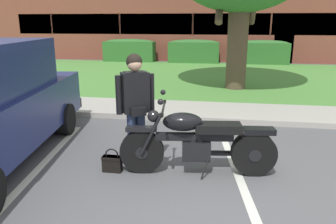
% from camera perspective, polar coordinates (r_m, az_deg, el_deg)
% --- Properties ---
extents(ground_plane, '(140.00, 140.00, 0.00)m').
position_cam_1_polar(ground_plane, '(4.40, 4.87, -13.83)').
color(ground_plane, '#565659').
extents(curb_strip, '(60.00, 0.20, 0.12)m').
position_cam_1_polar(curb_strip, '(7.35, 6.88, -1.26)').
color(curb_strip, '#ADA89E').
rests_on(curb_strip, ground).
extents(concrete_walk, '(60.00, 1.50, 0.08)m').
position_cam_1_polar(concrete_walk, '(8.18, 7.15, 0.28)').
color(concrete_walk, '#ADA89E').
rests_on(concrete_walk, ground).
extents(grass_lawn, '(60.00, 8.91, 0.06)m').
position_cam_1_polar(grass_lawn, '(13.27, 8.09, 5.98)').
color(grass_lawn, '#518E3D').
rests_on(grass_lawn, ground).
extents(stall_stripe_0, '(0.71, 4.38, 0.01)m').
position_cam_1_polar(stall_stripe_0, '(5.28, -22.05, -9.77)').
color(stall_stripe_0, silver).
rests_on(stall_stripe_0, ground).
extents(stall_stripe_1, '(0.71, 4.38, 0.01)m').
position_cam_1_polar(stall_stripe_1, '(4.58, 12.89, -12.90)').
color(stall_stripe_1, silver).
rests_on(stall_stripe_1, ground).
extents(motorcycle, '(2.24, 0.82, 1.18)m').
position_cam_1_polar(motorcycle, '(4.77, 6.20, -5.14)').
color(motorcycle, black).
rests_on(motorcycle, ground).
extents(rider_person, '(0.51, 0.40, 1.70)m').
position_cam_1_polar(rider_person, '(4.85, -5.58, 1.54)').
color(rider_person, black).
rests_on(rider_person, ground).
extents(handbag, '(0.28, 0.13, 0.36)m').
position_cam_1_polar(handbag, '(4.99, -9.56, -8.50)').
color(handbag, black).
rests_on(handbag, ground).
extents(hedge_left, '(2.72, 0.90, 1.24)m').
position_cam_1_polar(hedge_left, '(18.31, -6.62, 10.51)').
color(hedge_left, '#336B2D').
rests_on(hedge_left, ground).
extents(hedge_center_left, '(2.61, 0.90, 1.24)m').
position_cam_1_polar(hedge_center_left, '(17.68, 4.45, 10.40)').
color(hedge_center_left, '#336B2D').
rests_on(hedge_center_left, ground).
extents(hedge_center_right, '(2.59, 0.90, 1.24)m').
position_cam_1_polar(hedge_center_right, '(17.73, 15.87, 9.89)').
color(hedge_center_right, '#336B2D').
rests_on(hedge_center_right, ground).
extents(brick_building, '(24.10, 9.22, 3.84)m').
position_cam_1_polar(brick_building, '(22.99, 5.32, 14.67)').
color(brick_building, brown).
rests_on(brick_building, ground).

